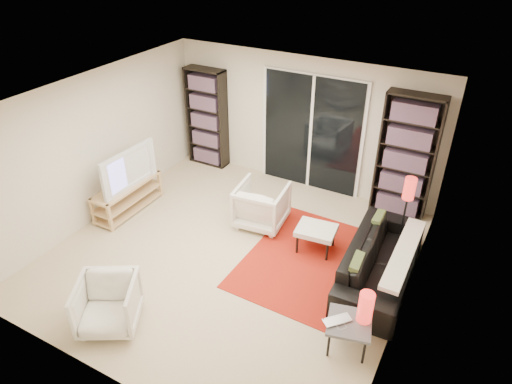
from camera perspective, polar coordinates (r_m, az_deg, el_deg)
floor at (r=6.97m, az=-3.01°, el=-7.66°), size 5.00×5.00×0.00m
wall_back at (r=8.29m, az=5.81°, el=8.60°), size 5.00×0.02×2.40m
wall_front at (r=4.78m, az=-19.48°, el=-12.66°), size 5.00×0.02×2.40m
wall_left at (r=7.76m, az=-19.35°, el=5.29°), size 0.02×5.00×2.40m
wall_right at (r=5.59m, az=19.24°, el=-5.39°), size 0.02×5.00×2.40m
ceiling at (r=5.77m, az=-3.67°, el=11.19°), size 5.00×5.00×0.02m
sliding_door at (r=8.25m, az=6.94°, el=7.28°), size 1.92×0.08×2.16m
bookshelf_left at (r=9.10m, az=-6.16°, el=9.19°), size 0.80×0.30×1.95m
bookshelf_right at (r=7.74m, az=18.27°, el=4.17°), size 0.90×0.30×2.10m
tv_stand at (r=8.09m, az=-15.70°, el=-0.54°), size 0.43×1.33×0.50m
tv at (r=7.81m, az=-16.19°, el=2.98°), size 0.21×1.17×0.67m
rug at (r=6.87m, az=6.54°, el=-8.44°), size 1.76×2.35×0.01m
sofa at (r=6.57m, az=15.39°, el=-8.29°), size 0.92×2.17×0.63m
armchair_back at (r=7.39m, az=0.71°, el=-1.64°), size 0.85×0.87×0.72m
armchair_front at (r=5.99m, az=-18.03°, el=-13.20°), size 0.97×0.97×0.66m
ottoman at (r=6.89m, az=7.54°, el=-4.86°), size 0.62×0.53×0.40m
side_table at (r=5.56m, az=11.57°, el=-15.91°), size 0.60×0.60×0.40m
laptop at (r=5.47m, az=10.34°, el=-15.86°), size 0.38×0.39×0.03m
table_lamp at (r=5.45m, az=13.55°, el=-13.82°), size 0.18×0.18×0.40m
floor_lamp at (r=6.89m, az=18.44°, el=-0.60°), size 0.19×0.19×1.23m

